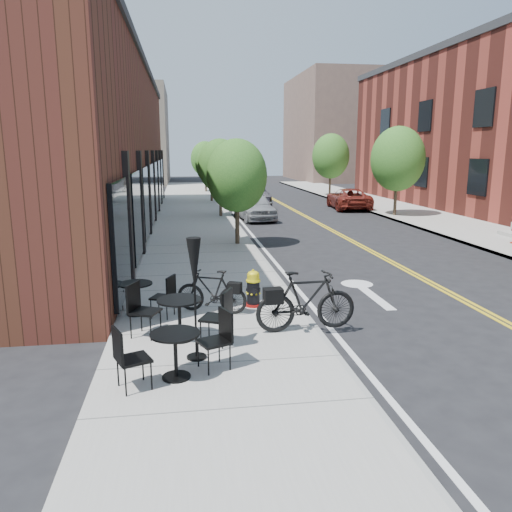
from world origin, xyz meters
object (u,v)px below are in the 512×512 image
bicycle_right (306,301)px  bistro_set_a (175,349)px  patio_umbrella (194,273)px  parked_car_b (250,195)px  bicycle_left (212,291)px  parked_car_a (254,206)px  parked_car_far (349,199)px  bistro_set_b (179,313)px  fire_hydrant (253,289)px  parked_car_c (237,187)px  bistro_set_c (136,294)px

bicycle_right → bistro_set_a: bearing=121.3°
patio_umbrella → parked_car_b: size_ratio=0.45×
bicycle_left → parked_car_a: 15.38m
bistro_set_a → parked_car_b: bearing=56.9°
bicycle_right → patio_umbrella: (-2.12, -1.01, 0.87)m
bicycle_right → parked_car_far: size_ratio=0.44×
parked_car_a → parked_car_far: bearing=25.4°
bistro_set_b → patio_umbrella: (0.27, -0.87, 0.96)m
patio_umbrella → bicycle_left: bearing=80.5°
fire_hydrant → bistro_set_a: (-1.66, -3.37, 0.08)m
bistro_set_b → parked_car_b: (4.29, 22.29, 0.12)m
bistro_set_a → parked_car_a: size_ratio=0.44×
parked_car_a → parked_car_c: parked_car_c is taller
bistro_set_a → parked_car_c: bearing=59.3°
bicycle_left → parked_car_far: size_ratio=0.35×
bicycle_left → parked_car_a: (3.09, 15.07, 0.10)m
parked_car_a → parked_car_c: bearing=82.0°
patio_umbrella → parked_car_b: patio_umbrella is taller
parked_car_c → parked_car_far: size_ratio=1.22×
bistro_set_c → parked_car_a: 15.68m
parked_car_a → parked_car_far: size_ratio=0.90×
bicycle_right → parked_car_a: parked_car_a is taller
bicycle_right → parked_car_far: bicycle_right is taller
patio_umbrella → parked_car_a: 17.80m
bistro_set_a → parked_car_far: parked_car_far is taller
bistro_set_a → patio_umbrella: 1.25m
fire_hydrant → bicycle_left: bicycle_left is taller
bistro_set_c → patio_umbrella: (1.18, -2.46, 1.02)m
fire_hydrant → patio_umbrella: size_ratio=0.41×
patio_umbrella → parked_car_far: patio_umbrella is taller
patio_umbrella → parked_car_c: patio_umbrella is taller
fire_hydrant → bistro_set_c: bearing=-151.2°
bicycle_left → parked_car_far: bearing=176.7°
bistro_set_c → patio_umbrella: size_ratio=0.82×
parked_car_b → parked_car_c: bearing=83.5°
bistro_set_b → parked_car_c: parked_car_c is taller
parked_car_b → parked_car_far: bearing=-25.2°
parked_car_far → patio_umbrella: bearing=71.0°
bistro_set_b → parked_car_c: bearing=105.7°
bistro_set_b → bistro_set_c: size_ratio=1.13×
bistro_set_b → bistro_set_c: 1.83m
fire_hydrant → bistro_set_b: bearing=-107.8°
parked_car_b → parked_car_far: parked_car_b is taller
bistro_set_a → bicycle_left: bearing=53.9°
bistro_set_a → patio_umbrella: size_ratio=0.87×
bistro_set_c → fire_hydrant: bearing=28.4°
bicycle_right → bicycle_left: bearing=48.2°
fire_hydrant → bistro_set_c: (-2.52, -0.22, 0.05)m
bicycle_left → parked_car_c: (3.52, 27.30, 0.21)m
bistro_set_a → parked_car_far: size_ratio=0.39×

